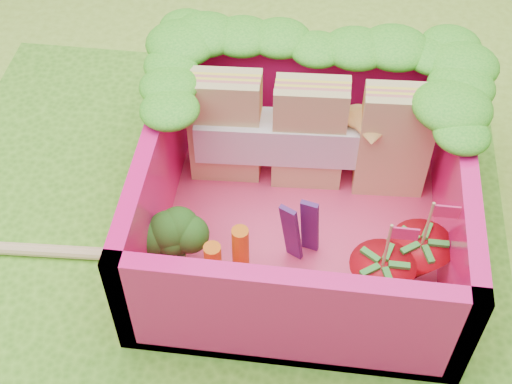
{
  "coord_description": "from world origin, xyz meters",
  "views": [
    {
      "loc": [
        0.44,
        -1.84,
        2.52
      ],
      "look_at": [
        0.2,
        0.12,
        0.28
      ],
      "focal_mm": 50.0,
      "sensor_mm": 36.0,
      "label": 1
    }
  ],
  "objects_px": {
    "broccoli": "(170,246)",
    "strawberry_left": "(379,283)",
    "sandwich_stack": "(311,135)",
    "strawberry_right": "(417,261)",
    "bento_box": "(303,192)"
  },
  "relations": [
    {
      "from": "bento_box",
      "to": "sandwich_stack",
      "type": "relative_size",
      "value": 1.23
    },
    {
      "from": "sandwich_stack",
      "to": "strawberry_left",
      "type": "bearing_deg",
      "value": -63.79
    },
    {
      "from": "strawberry_right",
      "to": "broccoli",
      "type": "bearing_deg",
      "value": -175.69
    },
    {
      "from": "bento_box",
      "to": "strawberry_right",
      "type": "height_order",
      "value": "bento_box"
    },
    {
      "from": "bento_box",
      "to": "strawberry_right",
      "type": "xyz_separation_m",
      "value": [
        0.48,
        -0.23,
        -0.09
      ]
    },
    {
      "from": "broccoli",
      "to": "strawberry_left",
      "type": "distance_m",
      "value": 0.83
    },
    {
      "from": "bento_box",
      "to": "broccoli",
      "type": "relative_size",
      "value": 4.08
    },
    {
      "from": "broccoli",
      "to": "strawberry_right",
      "type": "relative_size",
      "value": 0.65
    },
    {
      "from": "strawberry_left",
      "to": "strawberry_right",
      "type": "distance_m",
      "value": 0.2
    },
    {
      "from": "sandwich_stack",
      "to": "strawberry_right",
      "type": "height_order",
      "value": "sandwich_stack"
    },
    {
      "from": "strawberry_left",
      "to": "strawberry_right",
      "type": "relative_size",
      "value": 1.01
    },
    {
      "from": "sandwich_stack",
      "to": "strawberry_right",
      "type": "distance_m",
      "value": 0.72
    },
    {
      "from": "broccoli",
      "to": "strawberry_right",
      "type": "xyz_separation_m",
      "value": [
        0.98,
        0.07,
        -0.04
      ]
    },
    {
      "from": "sandwich_stack",
      "to": "strawberry_right",
      "type": "xyz_separation_m",
      "value": [
        0.47,
        -0.52,
        -0.14
      ]
    },
    {
      "from": "broccoli",
      "to": "strawberry_left",
      "type": "relative_size",
      "value": 0.65
    }
  ]
}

